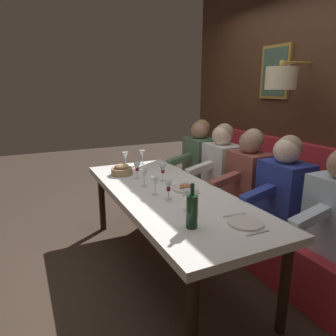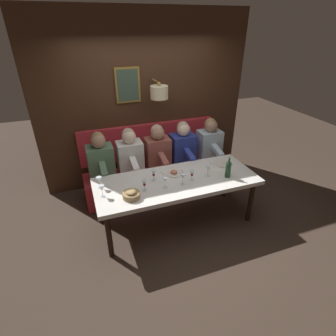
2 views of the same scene
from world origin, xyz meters
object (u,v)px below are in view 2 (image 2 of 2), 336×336
(diner_far, at_px, (130,154))
(bread_bowl, at_px, (131,194))
(dining_table, at_px, (177,184))
(diner_nearest, at_px, (209,142))
(diner_near, at_px, (183,146))
(wine_glass_7, at_px, (183,177))
(wine_glass_2, at_px, (102,188))
(wine_glass_4, at_px, (192,173))
(wine_glass_6, at_px, (99,180))
(wine_glass_5, at_px, (208,169))
(diner_middle, at_px, (158,150))
(diner_farthest, at_px, (100,158))
(wine_glass_1, at_px, (144,183))
(wine_glass_3, at_px, (165,180))
(wine_bottle, at_px, (228,170))
(wine_glass_0, at_px, (154,173))

(diner_far, xyz_separation_m, bread_bowl, (-1.09, 0.23, -0.03))
(dining_table, distance_m, diner_nearest, 1.32)
(diner_near, bearing_deg, bread_bowl, 133.30)
(diner_nearest, distance_m, wine_glass_7, 1.39)
(diner_near, distance_m, wine_glass_2, 1.76)
(diner_far, relative_size, bread_bowl, 3.60)
(wine_glass_4, relative_size, wine_glass_6, 1.00)
(wine_glass_5, bearing_deg, diner_middle, 24.90)
(diner_farthest, bearing_deg, wine_glass_1, -156.40)
(diner_middle, bearing_deg, bread_bowl, 147.15)
(bread_bowl, bearing_deg, wine_glass_3, -82.18)
(wine_glass_4, height_order, wine_bottle, wine_bottle)
(dining_table, bearing_deg, wine_glass_5, -97.62)
(bread_bowl, bearing_deg, wine_glass_7, -84.73)
(diner_near, bearing_deg, wine_glass_7, 156.98)
(wine_glass_1, relative_size, bread_bowl, 0.75)
(diner_nearest, distance_m, diner_far, 1.43)
(dining_table, bearing_deg, wine_glass_7, -169.46)
(wine_glass_0, height_order, wine_glass_3, same)
(wine_glass_7, relative_size, wine_bottle, 0.55)
(wine_glass_1, distance_m, wine_glass_5, 0.94)
(diner_nearest, relative_size, wine_glass_2, 4.82)
(diner_nearest, bearing_deg, wine_glass_0, 121.77)
(diner_near, relative_size, wine_glass_2, 4.82)
(wine_glass_7, distance_m, bread_bowl, 0.72)
(wine_glass_4, bearing_deg, diner_middle, 10.37)
(diner_farthest, xyz_separation_m, wine_glass_3, (-1.02, -0.70, 0.04))
(wine_glass_4, bearing_deg, bread_bowl, 97.40)
(bread_bowl, bearing_deg, diner_nearest, -56.89)
(diner_farthest, distance_m, wine_glass_0, 1.01)
(diner_farthest, distance_m, wine_glass_6, 0.73)
(diner_near, distance_m, wine_glass_7, 1.11)
(wine_glass_3, bearing_deg, wine_glass_1, 83.38)
(dining_table, relative_size, wine_glass_7, 13.88)
(wine_glass_4, xyz_separation_m, bread_bowl, (-0.11, 0.88, -0.07))
(wine_glass_2, bearing_deg, bread_bowl, -114.18)
(diner_middle, bearing_deg, wine_glass_0, 158.26)
(diner_middle, height_order, wine_glass_7, diner_middle)
(diner_nearest, height_order, wine_glass_0, diner_nearest)
(bread_bowl, bearing_deg, dining_table, -73.64)
(dining_table, relative_size, wine_glass_2, 13.88)
(wine_glass_1, bearing_deg, diner_far, -1.95)
(diner_middle, relative_size, wine_bottle, 2.64)
(dining_table, relative_size, wine_glass_6, 13.88)
(diner_far, xyz_separation_m, wine_bottle, (-1.05, -1.16, 0.04))
(wine_glass_3, bearing_deg, diner_near, -33.71)
(wine_glass_3, xyz_separation_m, wine_glass_7, (0.00, -0.25, 0.00))
(diner_middle, distance_m, wine_glass_7, 1.02)
(diner_middle, height_order, wine_glass_2, diner_middle)
(wine_glass_1, bearing_deg, wine_glass_0, -43.44)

